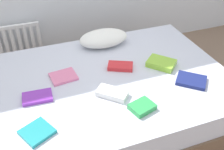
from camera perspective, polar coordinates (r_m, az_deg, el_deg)
ground_plane at (r=2.62m, az=0.38°, el=-9.12°), size 8.00×8.00×0.00m
bed at (r=2.45m, az=0.41°, el=-5.05°), size 2.00×1.50×0.50m
radiator at (r=3.30m, az=-20.92°, el=6.01°), size 0.71×0.04×0.47m
pillow at (r=2.71m, az=-1.82°, el=7.87°), size 0.49×0.29×0.16m
textbook_green at (r=1.98m, az=6.47°, el=-6.79°), size 0.20×0.18×0.04m
textbook_navy at (r=2.32m, az=16.59°, el=-1.09°), size 0.30×0.30×0.03m
textbook_lime at (r=2.45m, az=10.50°, el=2.50°), size 0.29×0.30×0.05m
textbook_white at (r=2.08m, az=0.04°, el=-3.91°), size 0.26×0.25×0.05m
textbook_pink at (r=2.31m, az=-10.34°, el=-0.31°), size 0.23×0.20×0.02m
textbook_purple at (r=2.13m, az=-15.66°, el=-4.55°), size 0.23×0.16×0.03m
textbook_red at (r=2.38m, az=1.79°, el=1.89°), size 0.25×0.21×0.04m
textbook_teal at (r=1.87m, az=-15.73°, el=-11.64°), size 0.25×0.25×0.03m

